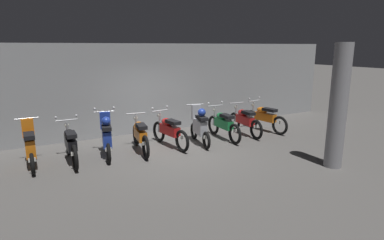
# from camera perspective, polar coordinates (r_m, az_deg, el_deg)

# --- Properties ---
(ground_plane) EXTENTS (80.00, 80.00, 0.00)m
(ground_plane) POSITION_cam_1_polar(r_m,az_deg,el_deg) (9.41, -2.78, -5.43)
(ground_plane) COLOR #565451
(back_wall) EXTENTS (16.00, 0.30, 3.05)m
(back_wall) POSITION_cam_1_polar(r_m,az_deg,el_deg) (11.35, -8.26, 5.51)
(back_wall) COLOR gray
(back_wall) RESTS_ON ground
(motorbike_slot_0) EXTENTS (0.56, 1.68, 1.18)m
(motorbike_slot_0) POSITION_cam_1_polar(r_m,az_deg,el_deg) (8.98, -26.65, -4.21)
(motorbike_slot_0) COLOR black
(motorbike_slot_0) RESTS_ON ground
(motorbike_slot_1) EXTENTS (0.59, 1.95, 1.15)m
(motorbike_slot_1) POSITION_cam_1_polar(r_m,az_deg,el_deg) (8.94, -20.61, -3.95)
(motorbike_slot_1) COLOR black
(motorbike_slot_1) RESTS_ON ground
(motorbike_slot_2) EXTENTS (0.58, 1.67, 1.29)m
(motorbike_slot_2) POSITION_cam_1_polar(r_m,az_deg,el_deg) (9.11, -14.83, -2.74)
(motorbike_slot_2) COLOR black
(motorbike_slot_2) RESTS_ON ground
(motorbike_slot_3) EXTENTS (0.56, 1.95, 1.03)m
(motorbike_slot_3) POSITION_cam_1_polar(r_m,az_deg,el_deg) (9.32, -9.13, -2.62)
(motorbike_slot_3) COLOR black
(motorbike_slot_3) RESTS_ON ground
(motorbike_slot_4) EXTENTS (0.58, 1.94, 1.15)m
(motorbike_slot_4) POSITION_cam_1_polar(r_m,az_deg,el_deg) (9.69, -4.04, -1.86)
(motorbike_slot_4) COLOR black
(motorbike_slot_4) RESTS_ON ground
(motorbike_slot_5) EXTENTS (0.56, 1.67, 1.18)m
(motorbike_slot_5) POSITION_cam_1_polar(r_m,az_deg,el_deg) (9.93, 1.35, -1.04)
(motorbike_slot_5) COLOR black
(motorbike_slot_5) RESTS_ON ground
(motorbike_slot_6) EXTENTS (0.59, 1.95, 1.15)m
(motorbike_slot_6) POSITION_cam_1_polar(r_m,az_deg,el_deg) (10.51, 5.52, -0.73)
(motorbike_slot_6) COLOR black
(motorbike_slot_6) RESTS_ON ground
(motorbike_slot_7) EXTENTS (0.56, 1.95, 1.03)m
(motorbike_slot_7) POSITION_cam_1_polar(r_m,az_deg,el_deg) (11.12, 9.25, -0.09)
(motorbike_slot_7) COLOR black
(motorbike_slot_7) RESTS_ON ground
(motorbike_slot_8) EXTENTS (0.58, 1.94, 1.15)m
(motorbike_slot_8) POSITION_cam_1_polar(r_m,az_deg,el_deg) (11.75, 12.68, 0.47)
(motorbike_slot_8) COLOR black
(motorbike_slot_8) RESTS_ON ground
(support_pillar) EXTENTS (0.42, 0.42, 3.05)m
(support_pillar) POSITION_cam_1_polar(r_m,az_deg,el_deg) (8.59, 24.37, 2.14)
(support_pillar) COLOR gray
(support_pillar) RESTS_ON ground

